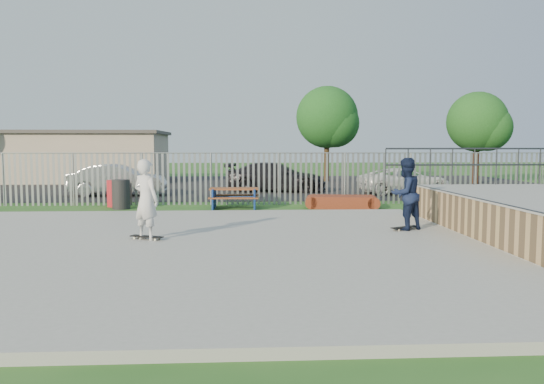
{
  "coord_description": "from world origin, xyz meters",
  "views": [
    {
      "loc": [
        2.27,
        -11.42,
        2.28
      ],
      "look_at": [
        2.98,
        2.0,
        1.1
      ],
      "focal_mm": 35.0,
      "sensor_mm": 36.0,
      "label": 1
    }
  ],
  "objects_px": {
    "car_silver": "(118,180)",
    "skater_white": "(146,199)",
    "funbox": "(342,202)",
    "trash_bin_red": "(115,193)",
    "skater_navy": "(405,194)",
    "tree_mid": "(327,117)",
    "car_white": "(405,181)",
    "tree_right": "(477,122)",
    "car_dark": "(276,177)",
    "picnic_table": "(234,198)",
    "trash_bin_grey": "(121,194)"
  },
  "relations": [
    {
      "from": "car_silver",
      "to": "skater_white",
      "type": "distance_m",
      "value": 12.67
    },
    {
      "from": "funbox",
      "to": "trash_bin_red",
      "type": "distance_m",
      "value": 8.45
    },
    {
      "from": "trash_bin_red",
      "to": "skater_navy",
      "type": "relative_size",
      "value": 0.55
    },
    {
      "from": "tree_mid",
      "to": "car_white",
      "type": "bearing_deg",
      "value": -75.53
    },
    {
      "from": "tree_right",
      "to": "trash_bin_red",
      "type": "bearing_deg",
      "value": -149.6
    },
    {
      "from": "funbox",
      "to": "skater_white",
      "type": "relative_size",
      "value": 1.29
    },
    {
      "from": "car_dark",
      "to": "car_white",
      "type": "distance_m",
      "value": 6.19
    },
    {
      "from": "picnic_table",
      "to": "skater_navy",
      "type": "bearing_deg",
      "value": -52.39
    },
    {
      "from": "car_white",
      "to": "trash_bin_red",
      "type": "bearing_deg",
      "value": 102.59
    },
    {
      "from": "trash_bin_grey",
      "to": "car_silver",
      "type": "bearing_deg",
      "value": 104.24
    },
    {
      "from": "picnic_table",
      "to": "funbox",
      "type": "height_order",
      "value": "picnic_table"
    },
    {
      "from": "picnic_table",
      "to": "trash_bin_red",
      "type": "bearing_deg",
      "value": 171.72
    },
    {
      "from": "funbox",
      "to": "car_dark",
      "type": "relative_size",
      "value": 0.48
    },
    {
      "from": "tree_right",
      "to": "skater_navy",
      "type": "distance_m",
      "value": 20.51
    },
    {
      "from": "picnic_table",
      "to": "skater_navy",
      "type": "xyz_separation_m",
      "value": [
        4.43,
        -6.11,
        0.68
      ]
    },
    {
      "from": "skater_navy",
      "to": "car_silver",
      "type": "bearing_deg",
      "value": -77.5
    },
    {
      "from": "picnic_table",
      "to": "car_silver",
      "type": "xyz_separation_m",
      "value": [
        -5.34,
        5.01,
        0.35
      ]
    },
    {
      "from": "car_silver",
      "to": "car_dark",
      "type": "bearing_deg",
      "value": -77.57
    },
    {
      "from": "skater_navy",
      "to": "skater_white",
      "type": "xyz_separation_m",
      "value": [
        -6.29,
        -1.05,
        0.0
      ]
    },
    {
      "from": "car_dark",
      "to": "skater_white",
      "type": "distance_m",
      "value": 14.53
    },
    {
      "from": "tree_right",
      "to": "skater_white",
      "type": "distance_m",
      "value": 24.94
    },
    {
      "from": "car_white",
      "to": "car_silver",
      "type": "bearing_deg",
      "value": 83.84
    },
    {
      "from": "car_white",
      "to": "tree_mid",
      "type": "bearing_deg",
      "value": 6.95
    },
    {
      "from": "car_silver",
      "to": "funbox",
      "type": "bearing_deg",
      "value": -120.44
    },
    {
      "from": "car_silver",
      "to": "skater_white",
      "type": "xyz_separation_m",
      "value": [
        3.47,
        -12.18,
        0.33
      ]
    },
    {
      "from": "picnic_table",
      "to": "car_white",
      "type": "height_order",
      "value": "car_white"
    },
    {
      "from": "trash_bin_grey",
      "to": "car_white",
      "type": "bearing_deg",
      "value": 23.72
    },
    {
      "from": "car_dark",
      "to": "tree_mid",
      "type": "relative_size",
      "value": 0.82
    },
    {
      "from": "trash_bin_red",
      "to": "car_white",
      "type": "height_order",
      "value": "car_white"
    },
    {
      "from": "trash_bin_grey",
      "to": "tree_mid",
      "type": "height_order",
      "value": "tree_mid"
    },
    {
      "from": "funbox",
      "to": "picnic_table",
      "type": "bearing_deg",
      "value": -172.71
    },
    {
      "from": "trash_bin_red",
      "to": "picnic_table",
      "type": "bearing_deg",
      "value": -10.0
    },
    {
      "from": "trash_bin_red",
      "to": "car_dark",
      "type": "distance_m",
      "value": 8.82
    },
    {
      "from": "car_silver",
      "to": "car_white",
      "type": "relative_size",
      "value": 0.99
    },
    {
      "from": "picnic_table",
      "to": "funbox",
      "type": "bearing_deg",
      "value": 0.77
    },
    {
      "from": "car_dark",
      "to": "skater_white",
      "type": "xyz_separation_m",
      "value": [
        -3.8,
        -14.02,
        0.33
      ]
    },
    {
      "from": "picnic_table",
      "to": "skater_white",
      "type": "height_order",
      "value": "skater_white"
    },
    {
      "from": "skater_navy",
      "to": "skater_white",
      "type": "distance_m",
      "value": 6.38
    },
    {
      "from": "skater_navy",
      "to": "picnic_table",
      "type": "bearing_deg",
      "value": -82.87
    },
    {
      "from": "picnic_table",
      "to": "tree_right",
      "type": "distance_m",
      "value": 18.71
    },
    {
      "from": "skater_white",
      "to": "tree_mid",
      "type": "bearing_deg",
      "value": -74.66
    },
    {
      "from": "funbox",
      "to": "tree_right",
      "type": "distance_m",
      "value": 16.01
    },
    {
      "from": "trash_bin_grey",
      "to": "car_dark",
      "type": "xyz_separation_m",
      "value": [
        6.01,
        6.8,
        0.21
      ]
    },
    {
      "from": "car_white",
      "to": "tree_right",
      "type": "bearing_deg",
      "value": -51.82
    },
    {
      "from": "tree_mid",
      "to": "funbox",
      "type": "bearing_deg",
      "value": -96.65
    },
    {
      "from": "trash_bin_red",
      "to": "car_dark",
      "type": "xyz_separation_m",
      "value": [
        6.4,
        6.06,
        0.24
      ]
    },
    {
      "from": "picnic_table",
      "to": "car_dark",
      "type": "distance_m",
      "value": 7.13
    },
    {
      "from": "trash_bin_grey",
      "to": "car_white",
      "type": "distance_m",
      "value": 13.13
    },
    {
      "from": "car_dark",
      "to": "tree_right",
      "type": "xyz_separation_m",
      "value": [
        12.25,
        4.88,
        2.94
      ]
    },
    {
      "from": "trash_bin_red",
      "to": "tree_right",
      "type": "distance_m",
      "value": 21.86
    }
  ]
}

